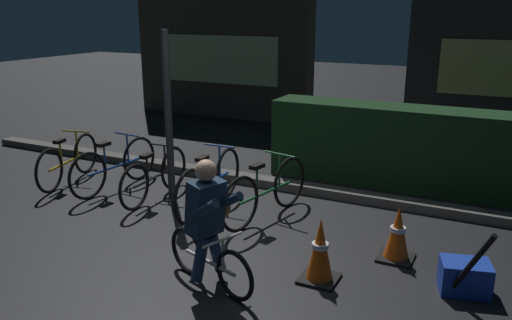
{
  "coord_description": "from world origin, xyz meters",
  "views": [
    {
      "loc": [
        2.69,
        -4.43,
        2.54
      ],
      "look_at": [
        0.2,
        0.6,
        0.9
      ],
      "focal_mm": 36.47,
      "sensor_mm": 36.0,
      "label": 1
    }
  ],
  "objects_px": {
    "traffic_cone_near": "(320,251)",
    "blue_crate": "(465,277)",
    "parked_bike_center_left": "(155,176)",
    "traffic_cone_far": "(398,234)",
    "street_post": "(168,117)",
    "cyclist": "(209,223)",
    "parked_bike_left_mid": "(115,166)",
    "parked_bike_center_right": "(210,183)",
    "parked_bike_right_mid": "(266,191)",
    "closed_umbrella": "(470,266)",
    "parked_bike_leftmost": "(68,161)"
  },
  "relations": [
    {
      "from": "cyclist",
      "to": "parked_bike_left_mid",
      "type": "bearing_deg",
      "value": 166.24
    },
    {
      "from": "street_post",
      "to": "traffic_cone_far",
      "type": "height_order",
      "value": "street_post"
    },
    {
      "from": "blue_crate",
      "to": "cyclist",
      "type": "bearing_deg",
      "value": -157.14
    },
    {
      "from": "traffic_cone_far",
      "to": "parked_bike_left_mid",
      "type": "bearing_deg",
      "value": 174.15
    },
    {
      "from": "parked_bike_left_mid",
      "to": "traffic_cone_far",
      "type": "height_order",
      "value": "parked_bike_left_mid"
    },
    {
      "from": "traffic_cone_near",
      "to": "closed_umbrella",
      "type": "bearing_deg",
      "value": 6.49
    },
    {
      "from": "parked_bike_leftmost",
      "to": "parked_bike_right_mid",
      "type": "bearing_deg",
      "value": -102.42
    },
    {
      "from": "street_post",
      "to": "parked_bike_leftmost",
      "type": "xyz_separation_m",
      "value": [
        -1.76,
        -0.17,
        -0.8
      ]
    },
    {
      "from": "parked_bike_left_mid",
      "to": "parked_bike_right_mid",
      "type": "distance_m",
      "value": 2.44
    },
    {
      "from": "parked_bike_center_right",
      "to": "blue_crate",
      "type": "bearing_deg",
      "value": -105.9
    },
    {
      "from": "blue_crate",
      "to": "parked_bike_center_right",
      "type": "bearing_deg",
      "value": 167.15
    },
    {
      "from": "traffic_cone_far",
      "to": "closed_umbrella",
      "type": "height_order",
      "value": "closed_umbrella"
    },
    {
      "from": "parked_bike_leftmost",
      "to": "traffic_cone_near",
      "type": "xyz_separation_m",
      "value": [
        4.4,
        -1.13,
        -0.03
      ]
    },
    {
      "from": "parked_bike_center_right",
      "to": "traffic_cone_near",
      "type": "xyz_separation_m",
      "value": [
        1.92,
        -1.13,
        -0.05
      ]
    },
    {
      "from": "traffic_cone_far",
      "to": "parked_bike_leftmost",
      "type": "bearing_deg",
      "value": 175.94
    },
    {
      "from": "parked_bike_right_mid",
      "to": "closed_umbrella",
      "type": "bearing_deg",
      "value": -100.77
    },
    {
      "from": "parked_bike_center_left",
      "to": "parked_bike_center_right",
      "type": "relative_size",
      "value": 0.89
    },
    {
      "from": "parked_bike_center_right",
      "to": "blue_crate",
      "type": "xyz_separation_m",
      "value": [
        3.2,
        -0.73,
        -0.21
      ]
    },
    {
      "from": "street_post",
      "to": "cyclist",
      "type": "relative_size",
      "value": 1.83
    },
    {
      "from": "street_post",
      "to": "parked_bike_left_mid",
      "type": "height_order",
      "value": "street_post"
    },
    {
      "from": "parked_bike_left_mid",
      "to": "closed_umbrella",
      "type": "distance_m",
      "value": 5.0
    },
    {
      "from": "parked_bike_leftmost",
      "to": "parked_bike_left_mid",
      "type": "bearing_deg",
      "value": -98.27
    },
    {
      "from": "traffic_cone_near",
      "to": "blue_crate",
      "type": "bearing_deg",
      "value": 17.36
    },
    {
      "from": "blue_crate",
      "to": "closed_umbrella",
      "type": "distance_m",
      "value": 0.35
    },
    {
      "from": "parked_bike_leftmost",
      "to": "blue_crate",
      "type": "relative_size",
      "value": 3.58
    },
    {
      "from": "street_post",
      "to": "blue_crate",
      "type": "relative_size",
      "value": 5.19
    },
    {
      "from": "blue_crate",
      "to": "closed_umbrella",
      "type": "xyz_separation_m",
      "value": [
        0.04,
        -0.25,
        0.24
      ]
    },
    {
      "from": "street_post",
      "to": "blue_crate",
      "type": "bearing_deg",
      "value": -12.92
    },
    {
      "from": "parked_bike_center_left",
      "to": "parked_bike_center_right",
      "type": "height_order",
      "value": "parked_bike_center_right"
    },
    {
      "from": "street_post",
      "to": "parked_bike_right_mid",
      "type": "bearing_deg",
      "value": -4.69
    },
    {
      "from": "parked_bike_left_mid",
      "to": "cyclist",
      "type": "distance_m",
      "value": 3.18
    },
    {
      "from": "traffic_cone_far",
      "to": "blue_crate",
      "type": "xyz_separation_m",
      "value": [
        0.7,
        -0.38,
        -0.13
      ]
    },
    {
      "from": "parked_bike_center_right",
      "to": "parked_bike_leftmost",
      "type": "bearing_deg",
      "value": 86.83
    },
    {
      "from": "parked_bike_center_left",
      "to": "cyclist",
      "type": "height_order",
      "value": "cyclist"
    },
    {
      "from": "parked_bike_leftmost",
      "to": "closed_umbrella",
      "type": "height_order",
      "value": "closed_umbrella"
    },
    {
      "from": "blue_crate",
      "to": "parked_bike_left_mid",
      "type": "bearing_deg",
      "value": 170.56
    },
    {
      "from": "parked_bike_center_right",
      "to": "traffic_cone_near",
      "type": "distance_m",
      "value": 2.22
    },
    {
      "from": "parked_bike_left_mid",
      "to": "parked_bike_leftmost",
      "type": "bearing_deg",
      "value": 99.58
    },
    {
      "from": "parked_bike_left_mid",
      "to": "parked_bike_center_left",
      "type": "xyz_separation_m",
      "value": [
        0.77,
        -0.07,
        -0.02
      ]
    },
    {
      "from": "parked_bike_center_right",
      "to": "traffic_cone_far",
      "type": "xyz_separation_m",
      "value": [
        2.49,
        -0.35,
        -0.08
      ]
    },
    {
      "from": "blue_crate",
      "to": "cyclist",
      "type": "relative_size",
      "value": 0.35
    },
    {
      "from": "parked_bike_left_mid",
      "to": "blue_crate",
      "type": "relative_size",
      "value": 3.8
    },
    {
      "from": "parked_bike_center_left",
      "to": "traffic_cone_far",
      "type": "distance_m",
      "value": 3.39
    },
    {
      "from": "parked_bike_left_mid",
      "to": "parked_bike_center_right",
      "type": "distance_m",
      "value": 1.65
    },
    {
      "from": "blue_crate",
      "to": "parked_bike_center_left",
      "type": "bearing_deg",
      "value": 169.81
    },
    {
      "from": "traffic_cone_near",
      "to": "cyclist",
      "type": "relative_size",
      "value": 0.52
    },
    {
      "from": "street_post",
      "to": "cyclist",
      "type": "bearing_deg",
      "value": -46.45
    },
    {
      "from": "parked_bike_center_left",
      "to": "parked_bike_right_mid",
      "type": "xyz_separation_m",
      "value": [
        1.67,
        0.04,
        0.03
      ]
    },
    {
      "from": "closed_umbrella",
      "to": "street_post",
      "type": "bearing_deg",
      "value": -160.38
    },
    {
      "from": "blue_crate",
      "to": "cyclist",
      "type": "distance_m",
      "value": 2.42
    }
  ]
}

